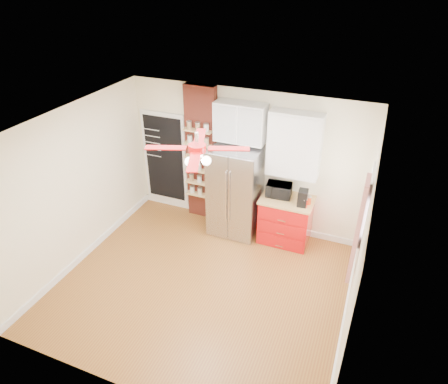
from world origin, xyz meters
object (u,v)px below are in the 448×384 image
at_px(canister_left, 304,203).
at_px(toaster_oven, 279,190).
at_px(red_cabinet, 285,220).
at_px(ceiling_fan, 197,149).
at_px(pantry_jar_oats, 195,153).
at_px(coffee_maker, 303,198).
at_px(fridge, 235,191).

bearing_deg(canister_left, toaster_oven, 158.66).
xyz_separation_m(red_cabinet, ceiling_fan, (-0.92, -1.68, 1.97)).
height_order(ceiling_fan, toaster_oven, ceiling_fan).
height_order(ceiling_fan, pantry_jar_oats, ceiling_fan).
distance_m(coffee_maker, canister_left, 0.10).
height_order(red_cabinet, pantry_jar_oats, pantry_jar_oats).
bearing_deg(pantry_jar_oats, canister_left, -6.43).
distance_m(canister_left, pantry_jar_oats, 2.23).
distance_m(ceiling_fan, coffee_maker, 2.42).
height_order(coffee_maker, canister_left, coffee_maker).
height_order(toaster_oven, coffee_maker, coffee_maker).
xyz_separation_m(fridge, pantry_jar_oats, (-0.87, 0.14, 0.56)).
height_order(red_cabinet, toaster_oven, toaster_oven).
bearing_deg(fridge, red_cabinet, 2.95).
relative_size(red_cabinet, coffee_maker, 3.19).
bearing_deg(pantry_jar_oats, red_cabinet, -2.92).
bearing_deg(coffee_maker, fridge, 173.42).
height_order(coffee_maker, pantry_jar_oats, pantry_jar_oats).
bearing_deg(toaster_oven, pantry_jar_oats, 173.08).
xyz_separation_m(fridge, red_cabinet, (0.97, 0.05, -0.42)).
distance_m(toaster_oven, coffee_maker, 0.48).
height_order(red_cabinet, canister_left, canister_left).
bearing_deg(toaster_oven, red_cabinet, -20.40).
height_order(ceiling_fan, coffee_maker, ceiling_fan).
relative_size(ceiling_fan, pantry_jar_oats, 10.60).
bearing_deg(coffee_maker, pantry_jar_oats, 170.51).
bearing_deg(ceiling_fan, fridge, 91.76).
bearing_deg(red_cabinet, pantry_jar_oats, 177.08).
xyz_separation_m(red_cabinet, canister_left, (0.33, -0.15, 0.52)).
distance_m(ceiling_fan, canister_left, 2.45).
bearing_deg(pantry_jar_oats, coffee_maker, -5.26).
bearing_deg(red_cabinet, ceiling_fan, -118.71).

